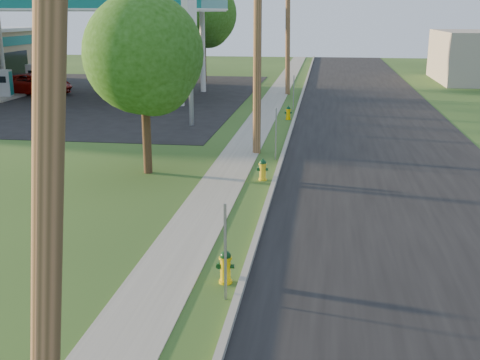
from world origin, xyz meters
The scene contains 22 objects.
road centered at (4.50, 10.00, 0.01)m, with size 8.00×120.00×0.02m, color black.
curb centered at (0.50, 10.00, 0.07)m, with size 0.15×120.00×0.15m, color gray.
sidewalk centered at (-1.25, 10.00, 0.01)m, with size 1.50×120.00×0.03m, color gray.
forecourt centered at (-16.00, 32.00, 0.01)m, with size 26.00×28.00×0.02m, color black.
utility_pole_near centered at (-0.60, -1.00, 4.80)m, with size 1.40×0.32×9.48m.
utility_pole_mid centered at (-0.60, 17.00, 4.95)m, with size 1.40×0.32×9.80m.
utility_pole_far centered at (-0.60, 35.00, 4.80)m, with size 1.40×0.32×9.50m.
sign_post_near centered at (0.25, 4.20, 1.00)m, with size 0.05×0.04×2.00m, color gray.
sign_post_mid centered at (0.25, 16.00, 1.00)m, with size 0.05×0.04×2.00m, color gray.
sign_post_far centered at (0.25, 28.20, 1.00)m, with size 0.05×0.04×2.00m, color gray.
gas_canopy centered at (-14.00, 32.00, 5.90)m, with size 18.18×9.18×6.40m.
fuel_pump_nw centered at (-18.50, 30.00, 0.72)m, with size 1.20×3.20×1.90m.
fuel_pump_ne centered at (-9.50, 30.00, 0.72)m, with size 1.20×3.20×1.90m.
fuel_pump_sw centered at (-18.50, 34.00, 0.72)m, with size 1.20×3.20×1.90m.
fuel_pump_se centered at (-9.50, 34.00, 0.72)m, with size 1.20×3.20×1.90m.
price_pylon centered at (-4.50, 22.50, 5.43)m, with size 0.34×2.04×6.85m.
tree_verge centered at (-3.96, 13.34, 3.98)m, with size 4.08×4.08×6.18m.
tree_lot centered at (-7.55, 41.48, 5.10)m, with size 5.22×5.22×7.92m.
hydrant_near centered at (0.13, 4.94, 0.37)m, with size 0.38×0.34×0.76m.
hydrant_mid centered at (0.07, 13.00, 0.37)m, with size 0.39×0.35×0.76m.
hydrant_far centered at (0.17, 24.95, 0.36)m, with size 0.37×0.33×0.73m.
car_red centered at (-17.65, 32.44, 0.71)m, with size 2.36×5.11×1.42m, color #7B0905.
Camera 1 is at (2.06, -6.53, 5.53)m, focal length 45.00 mm.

